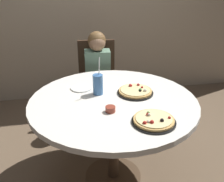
% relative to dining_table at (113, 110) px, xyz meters
% --- Properties ---
extents(ground_plane, '(8.00, 8.00, 0.00)m').
position_rel_dining_table_xyz_m(ground_plane, '(0.00, 0.00, -0.66)').
color(ground_plane, brown).
extents(dining_table, '(1.27, 1.27, 0.75)m').
position_rel_dining_table_xyz_m(dining_table, '(0.00, 0.00, 0.00)').
color(dining_table, silver).
rests_on(dining_table, ground_plane).
extents(chair_wooden, '(0.43, 0.43, 0.95)m').
position_rel_dining_table_xyz_m(chair_wooden, '(0.01, 0.95, -0.13)').
color(chair_wooden, '#382619').
rests_on(chair_wooden, ground_plane).
extents(diner_child, '(0.28, 0.42, 1.08)m').
position_rel_dining_table_xyz_m(diner_child, '(-0.01, 0.77, -0.17)').
color(diner_child, '#3F4766').
rests_on(diner_child, ground_plane).
extents(pizza_veggie, '(0.28, 0.28, 0.05)m').
position_rel_dining_table_xyz_m(pizza_veggie, '(0.19, 0.08, 0.11)').
color(pizza_veggie, black).
rests_on(pizza_veggie, dining_table).
extents(pizza_cheese, '(0.29, 0.29, 0.05)m').
position_rel_dining_table_xyz_m(pizza_cheese, '(0.19, -0.37, 0.11)').
color(pizza_cheese, black).
rests_on(pizza_cheese, dining_table).
extents(soda_cup, '(0.08, 0.08, 0.31)m').
position_rel_dining_table_xyz_m(soda_cup, '(-0.10, 0.13, 0.17)').
color(soda_cup, '#3F72B2').
rests_on(soda_cup, dining_table).
extents(sauce_bowl, '(0.07, 0.07, 0.04)m').
position_rel_dining_table_xyz_m(sauce_bowl, '(-0.05, -0.18, 0.11)').
color(sauce_bowl, brown).
rests_on(sauce_bowl, dining_table).
extents(plate_small, '(0.18, 0.18, 0.01)m').
position_rel_dining_table_xyz_m(plate_small, '(-0.22, 0.25, 0.10)').
color(plate_small, white).
rests_on(plate_small, dining_table).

